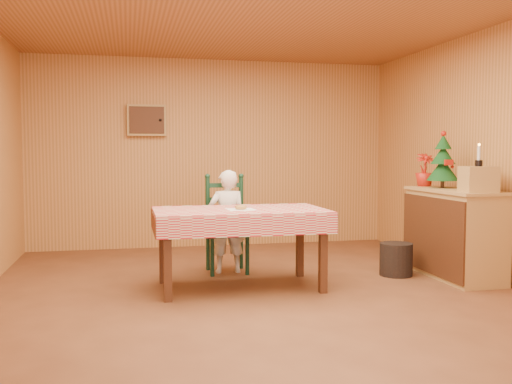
% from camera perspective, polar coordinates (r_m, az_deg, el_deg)
% --- Properties ---
extents(ground, '(6.00, 6.00, 0.00)m').
position_cam_1_polar(ground, '(5.23, 0.49, -10.58)').
color(ground, brown).
rests_on(ground, ground).
extents(cabin_walls, '(5.10, 6.05, 2.65)m').
position_cam_1_polar(cabin_walls, '(5.61, -0.78, 9.19)').
color(cabin_walls, '#C88A48').
rests_on(cabin_walls, ground).
extents(dining_table, '(1.66, 0.96, 0.77)m').
position_cam_1_polar(dining_table, '(5.51, -1.63, -2.57)').
color(dining_table, '#4B2614').
rests_on(dining_table, ground).
extents(ladder_chair, '(0.44, 0.40, 1.08)m').
position_cam_1_polar(ladder_chair, '(6.30, -2.99, -3.43)').
color(ladder_chair, black).
rests_on(ladder_chair, ground).
extents(seated_child, '(0.41, 0.27, 1.12)m').
position_cam_1_polar(seated_child, '(6.24, -2.91, -2.96)').
color(seated_child, white).
rests_on(seated_child, ground).
extents(napkin, '(0.28, 0.28, 0.00)m').
position_cam_1_polar(napkin, '(5.45, -1.53, -1.75)').
color(napkin, white).
rests_on(napkin, dining_table).
extents(donut, '(0.14, 0.14, 0.04)m').
position_cam_1_polar(donut, '(5.45, -1.53, -1.53)').
color(donut, '#B98942').
rests_on(donut, napkin).
extents(shelf_unit, '(0.54, 1.24, 0.93)m').
position_cam_1_polar(shelf_unit, '(6.37, 19.13, -3.91)').
color(shelf_unit, tan).
rests_on(shelf_unit, ground).
extents(crate, '(0.35, 0.35, 0.25)m').
position_cam_1_polar(crate, '(5.98, 21.34, 1.21)').
color(crate, tan).
rests_on(crate, shelf_unit).
extents(christmas_tree, '(0.34, 0.34, 0.62)m').
position_cam_1_polar(christmas_tree, '(6.53, 18.19, 2.86)').
color(christmas_tree, '#4B2614').
rests_on(christmas_tree, shelf_unit).
extents(flower_arrangement, '(0.23, 0.23, 0.38)m').
position_cam_1_polar(flower_arrangement, '(6.77, 16.51, 2.14)').
color(flower_arrangement, '#B21D10').
rests_on(flower_arrangement, shelf_unit).
extents(candle_set, '(0.07, 0.07, 0.22)m').
position_cam_1_polar(candle_set, '(5.98, 21.39, 3.02)').
color(candle_set, black).
rests_on(candle_set, crate).
extents(storage_bin, '(0.46, 0.46, 0.35)m').
position_cam_1_polar(storage_bin, '(6.32, 13.83, -6.55)').
color(storage_bin, black).
rests_on(storage_bin, ground).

